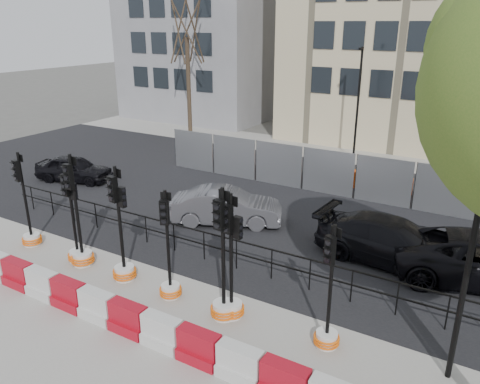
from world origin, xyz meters
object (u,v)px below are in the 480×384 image
Objects in this scene: lamp_post_near at (473,242)px; traffic_signal_a at (29,227)px; traffic_signal_d at (123,254)px; car_c at (393,242)px; traffic_signal_h at (327,323)px; car_a at (74,169)px.

traffic_signal_a is (-13.17, -0.40, -2.54)m from lamp_post_near.
car_c is (6.54, 5.06, -0.12)m from traffic_signal_d.
car_a is (-14.72, 5.46, -0.02)m from traffic_signal_h.
car_c is at bearing 47.63° from traffic_signal_d.
traffic_signal_a is 0.84× the size of car_a.
traffic_signal_a is 1.05× the size of traffic_signal_h.
traffic_signal_h is at bearing -178.86° from car_c.
traffic_signal_h is at bearing 11.19° from traffic_signal_d.
lamp_post_near is 1.18× the size of car_c.
lamp_post_near reaches higher than car_a.
car_a is at bearing 92.94° from car_c.
car_c is (15.05, -0.54, 0.10)m from car_a.
car_a is at bearing 156.55° from traffic_signal_d.
traffic_signal_a reaches higher than traffic_signal_h.
traffic_signal_h is at bearing 10.89° from traffic_signal_a.
traffic_signal_a is at bearing -159.99° from traffic_signal_h.
car_c is at bearing -108.07° from car_a.
traffic_signal_d is at bearing -176.89° from lamp_post_near.
car_a is (-8.51, 5.60, -0.22)m from traffic_signal_d.
traffic_signal_d is at bearing -139.37° from car_a.
car_c reaches higher than car_a.
traffic_signal_d is 8.27m from car_c.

